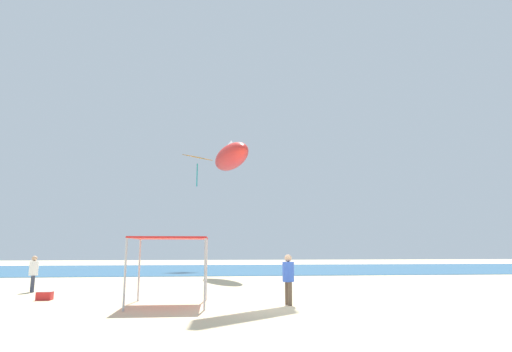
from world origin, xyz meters
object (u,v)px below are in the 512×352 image
kite_diamond_orange (197,159)px  person_leftmost (34,271)px  canopy_tent (171,241)px  person_near_tent (288,275)px  kite_inflatable_red (231,157)px  cooler_box (45,295)px

kite_diamond_orange → person_leftmost: bearing=26.3°
canopy_tent → person_near_tent: canopy_tent is taller
canopy_tent → kite_inflatable_red: bearing=79.5°
person_leftmost → cooler_box: person_leftmost is taller
person_leftmost → kite_inflatable_red: 15.47m
person_leftmost → cooler_box: bearing=-178.3°
person_leftmost → canopy_tent: bearing=-154.5°
cooler_box → kite_inflatable_red: (7.69, 12.73, 8.43)m
person_near_tent → kite_diamond_orange: size_ratio=0.57×
kite_diamond_orange → canopy_tent: bearing=45.2°
person_leftmost → person_near_tent: bearing=-143.8°
person_near_tent → canopy_tent: bearing=76.2°
canopy_tent → cooler_box: (-4.97, 1.98, -2.08)m
cooler_box → kite_diamond_orange: kite_diamond_orange is taller
cooler_box → kite_diamond_orange: bearing=77.9°
canopy_tent → kite_diamond_orange: kite_diamond_orange is taller
cooler_box → kite_diamond_orange: size_ratio=0.18×
kite_diamond_orange → kite_inflatable_red: (2.86, -9.89, -1.84)m
person_near_tent → person_leftmost: 12.25m
canopy_tent → kite_inflatable_red: (2.72, 14.70, 6.35)m
person_leftmost → kite_inflatable_red: bearing=-71.7°
cooler_box → kite_inflatable_red: kite_inflatable_red is taller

